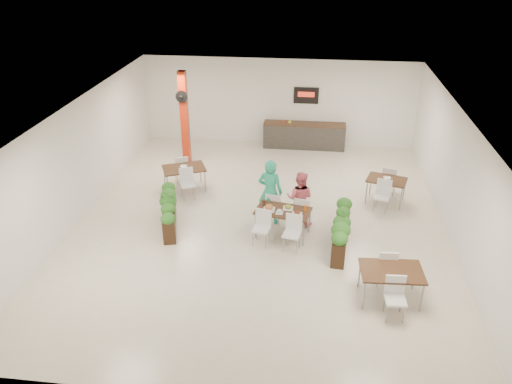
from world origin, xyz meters
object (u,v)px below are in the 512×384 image
diner_man (270,192)px  main_table (283,214)px  planter_left (169,209)px  planter_right (341,230)px  side_table_b (386,183)px  service_counter (304,135)px  diner_woman (300,198)px  side_table_a (184,171)px  red_column (184,117)px  side_table_c (391,275)px

diner_man → main_table: bearing=132.1°
planter_left → planter_right: 4.60m
main_table → side_table_b: 3.64m
service_counter → planter_left: (-3.42, -6.16, 0.03)m
planter_right → diner_woman: bearing=136.1°
diner_woman → side_table_a: bearing=-13.2°
diner_woman → diner_man: bearing=11.3°
red_column → main_table: bearing=-50.2°
diner_man → side_table_b: diner_man is taller
diner_woman → planter_right: bearing=147.4°
service_counter → planter_left: size_ratio=1.53×
service_counter → side_table_c: 8.85m
planter_right → side_table_c: planter_right is taller
service_counter → side_table_a: (-3.55, -3.95, 0.14)m
side_table_c → service_counter: bearing=100.9°
side_table_c → red_column: bearing=129.3°
service_counter → main_table: bearing=-93.2°
service_counter → diner_woman: 5.60m
service_counter → main_table: (-0.35, -6.25, 0.14)m
red_column → main_table: (3.65, -4.39, -1.01)m
main_table → side_table_c: (2.49, -2.33, -0.00)m
side_table_b → side_table_c: same height
planter_right → red_column: bearing=137.1°
diner_man → planter_left: 2.77m
service_counter → diner_man: (-0.74, -5.60, 0.43)m
red_column → side_table_c: bearing=-47.6°
side_table_a → side_table_c: 7.34m
planter_left → side_table_c: (5.56, -2.42, 0.12)m
main_table → diner_man: (-0.39, 0.65, 0.29)m
service_counter → planter_right: service_counter is taller
planter_right → side_table_b: 2.96m
red_column → side_table_a: 2.36m
diner_woman → side_table_b: bearing=-136.6°
service_counter → planter_right: 6.75m
diner_man → diner_woman: (0.80, 0.00, -0.15)m
red_column → planter_left: size_ratio=1.63×
red_column → side_table_c: size_ratio=1.95×
planter_right → planter_left: bearing=173.9°
service_counter → planter_left: service_counter is taller
diner_man → planter_right: (1.90, -1.06, -0.42)m
planter_right → side_table_a: size_ratio=1.25×
main_table → planter_left: bearing=178.4°
diner_man → planter_right: diner_man is taller
main_table → diner_man: bearing=120.8°
side_table_b → side_table_c: (-0.40, -4.54, 0.01)m
red_column → planter_left: bearing=-82.3°
side_table_c → diner_man: bearing=130.9°
diner_man → diner_woman: 0.81m
red_column → side_table_a: red_column is taller
red_column → diner_man: 5.01m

